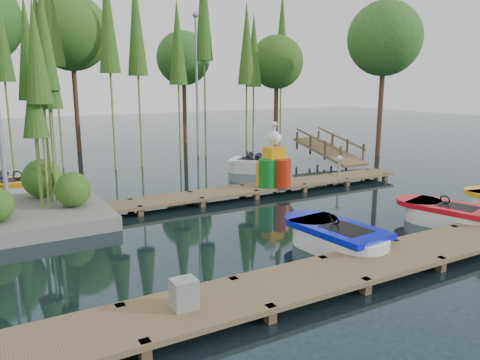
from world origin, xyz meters
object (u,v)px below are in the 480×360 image
boat_blue (337,239)px  yellow_barrel (264,174)px  boat_red (447,215)px  boat_yellow_far (15,189)px  drum_cluster (275,167)px  utility_cabinet (184,294)px

boat_blue → yellow_barrel: bearing=68.9°
boat_red → boat_yellow_far: bearing=122.3°
boat_blue → boat_red: 4.02m
boat_yellow_far → drum_cluster: drum_cluster is taller
boat_red → yellow_barrel: bearing=99.0°
boat_blue → boat_yellow_far: (-6.12, 9.39, 0.04)m
boat_yellow_far → yellow_barrel: (7.67, -3.80, 0.41)m
drum_cluster → utility_cabinet: bearing=-133.1°
boat_yellow_far → drum_cluster: (8.05, -3.96, 0.64)m
boat_blue → boat_yellow_far: boat_yellow_far is taller
boat_red → boat_yellow_far: boat_yellow_far is taller
boat_blue → boat_red: (4.02, 0.02, -0.01)m
utility_cabinet → yellow_barrel: 9.24m
boat_red → drum_cluster: 5.85m
boat_red → drum_cluster: bearing=96.2°
boat_red → drum_cluster: size_ratio=1.31×
boat_blue → yellow_barrel: (1.55, 5.59, 0.45)m
boat_yellow_far → utility_cabinet: size_ratio=6.16×
boat_blue → yellow_barrel: 5.82m
boat_yellow_far → yellow_barrel: boat_yellow_far is taller
boat_yellow_far → yellow_barrel: 8.57m
boat_red → yellow_barrel: (-2.48, 5.58, 0.46)m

